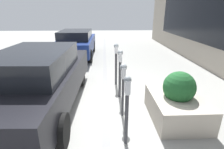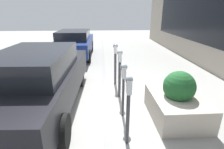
% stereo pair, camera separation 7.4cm
% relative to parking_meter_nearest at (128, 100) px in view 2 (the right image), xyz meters
% --- Properties ---
extents(ground_plane, '(40.00, 40.00, 0.00)m').
position_rel_parking_meter_nearest_xyz_m(ground_plane, '(1.46, 0.30, -0.93)').
color(ground_plane, '#999993').
extents(curb_strip, '(24.50, 0.16, 0.04)m').
position_rel_parking_meter_nearest_xyz_m(curb_strip, '(1.46, 0.38, -0.91)').
color(curb_strip, gray).
rests_on(curb_strip, ground_plane).
extents(parking_meter_nearest, '(0.16, 0.14, 1.40)m').
position_rel_parking_meter_nearest_xyz_m(parking_meter_nearest, '(0.00, 0.00, 0.00)').
color(parking_meter_nearest, '#38383D').
rests_on(parking_meter_nearest, ground_plane).
extents(parking_meter_second, '(0.20, 0.17, 1.34)m').
position_rel_parking_meter_nearest_xyz_m(parking_meter_second, '(0.94, -0.03, 0.07)').
color(parking_meter_second, '#38383D').
rests_on(parking_meter_second, ground_plane).
extents(parking_meter_middle, '(0.19, 0.16, 1.44)m').
position_rel_parking_meter_nearest_xyz_m(parking_meter_middle, '(1.97, -0.05, 0.02)').
color(parking_meter_middle, '#38383D').
rests_on(parking_meter_middle, ground_plane).
extents(parking_meter_fourth, '(0.19, 0.16, 1.44)m').
position_rel_parking_meter_nearest_xyz_m(parking_meter_fourth, '(2.93, 0.00, 0.03)').
color(parking_meter_fourth, '#38383D').
rests_on(parking_meter_fourth, ground_plane).
extents(planter_box, '(1.53, 1.17, 1.17)m').
position_rel_parking_meter_nearest_xyz_m(planter_box, '(0.81, -1.30, -0.50)').
color(planter_box, '#B2A899').
rests_on(planter_box, ground_plane).
extents(parked_car_middle, '(4.76, 1.97, 1.59)m').
position_rel_parking_meter_nearest_xyz_m(parked_car_middle, '(1.41, 2.05, -0.10)').
color(parked_car_middle, black).
rests_on(parked_car_middle, ground_plane).
extents(parked_car_rear, '(4.35, 1.88, 1.46)m').
position_rel_parking_meter_nearest_xyz_m(parked_car_rear, '(7.11, 1.95, -0.15)').
color(parked_car_rear, navy).
rests_on(parked_car_rear, ground_plane).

